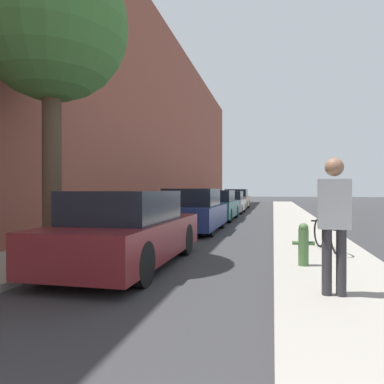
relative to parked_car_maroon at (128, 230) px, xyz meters
The scene contains 13 objects.
ground_plane 9.33m from the parked_car_maroon, 84.84° to the left, with size 120.00×120.00×0.00m, color #333335.
sidewalk_left 9.51m from the parked_car_maroon, 102.56° to the left, with size 2.00×52.00×0.12m.
sidewalk_right 10.01m from the parked_car_maroon, 68.03° to the left, with size 2.00×52.00×0.12m.
building_facade_left 10.91m from the parked_car_maroon, 110.23° to the left, with size 0.70×52.00×10.68m.
parked_car_maroon is the anchor object (origin of this frame).
parked_car_navy 5.85m from the parked_car_maroon, 90.12° to the left, with size 1.85×4.11×1.51m.
parked_car_teal 10.88m from the parked_car_maroon, 89.90° to the left, with size 1.81×4.67×1.44m.
parked_car_white 16.25m from the parked_car_maroon, 89.92° to the left, with size 1.81×3.97×1.37m.
parked_car_champagne 21.67m from the parked_car_maroon, 90.12° to the left, with size 1.81×4.27×1.50m.
street_tree_near 4.29m from the parked_car_maroon, behind, with size 3.00×3.00×6.12m.
fire_hydrant 3.26m from the parked_car_maroon, ahead, with size 0.39×0.18×0.76m.
pedestrian 3.86m from the parked_car_maroon, 24.53° to the right, with size 0.40×0.23×1.76m.
bicycle 4.38m from the parked_car_maroon, 26.98° to the left, with size 0.53×1.66×0.69m.
Camera 1 is at (1.89, 0.25, 1.48)m, focal length 33.84 mm.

